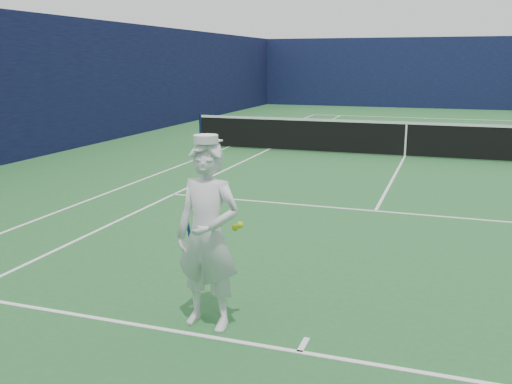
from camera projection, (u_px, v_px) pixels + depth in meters
The scene contains 5 objects.
ground at pixel (405, 157), 16.35m from camera, with size 80.00×80.00×0.00m, color #24602C.
court_markings at pixel (405, 157), 16.35m from camera, with size 11.03×23.83×0.01m.
windscreen_fence at pixel (409, 86), 15.90m from camera, with size 20.12×36.12×4.00m.
tennis_net at pixel (406, 138), 16.22m from camera, with size 12.88×0.09×1.07m.
tennis_player at pixel (208, 236), 5.75m from camera, with size 0.78×0.57×2.00m.
Camera 1 is at (1.21, -16.67, 2.70)m, focal length 40.00 mm.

